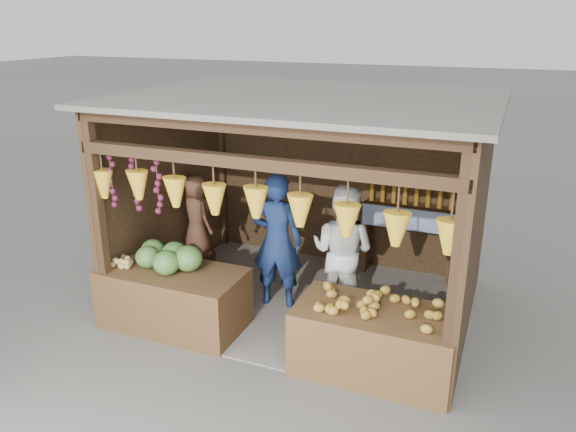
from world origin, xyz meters
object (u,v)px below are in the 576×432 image
at_px(counter_right, 374,341).
at_px(woman_standing, 343,251).
at_px(man_standing, 277,241).
at_px(vendor_seated, 197,216).
at_px(counter_left, 174,298).

distance_m(counter_right, woman_standing, 1.34).
xyz_separation_m(counter_right, woman_standing, (-0.68, 1.05, 0.48)).
relative_size(man_standing, vendor_seated, 1.51).
bearing_deg(counter_right, counter_left, 179.54).
xyz_separation_m(counter_left, vendor_seated, (-0.45, 1.33, 0.54)).
bearing_deg(vendor_seated, man_standing, -166.13).
bearing_deg(woman_standing, vendor_seated, 0.12).
relative_size(woman_standing, vendor_seated, 1.44).
bearing_deg(vendor_seated, woman_standing, -158.16).
bearing_deg(woman_standing, man_standing, 14.14).
bearing_deg(man_standing, counter_right, 139.45).
bearing_deg(counter_left, woman_standing, 30.28).
bearing_deg(counter_left, vendor_seated, 108.74).
xyz_separation_m(man_standing, vendor_seated, (-1.39, 0.39, 0.02)).
distance_m(man_standing, woman_standing, 0.83).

